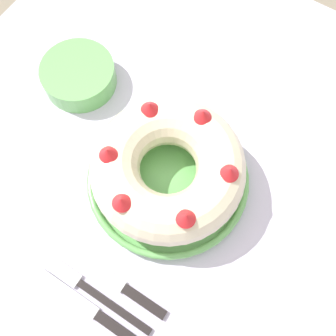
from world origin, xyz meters
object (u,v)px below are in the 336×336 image
Objects in this scene: fork at (92,292)px; serving_knife at (98,316)px; serving_dish at (168,179)px; cake_knife at (125,289)px; side_bowl at (79,75)px; bundt_cake at (168,168)px.

fork is 0.04m from serving_knife.
serving_dish is 1.61× the size of cake_knife.
side_bowl is at bearing 37.03° from fork.
serving_knife is (-0.02, -0.03, 0.00)m from fork.
cake_knife is at bearing -167.84° from serving_dish.
cake_knife is at bearing -132.68° from side_bowl.
bundt_cake is 0.21m from cake_knife.
bundt_cake is (-0.00, 0.00, 0.05)m from serving_dish.
serving_dish is 0.20m from cake_knife.
fork is 1.37× the size of side_bowl.
bundt_cake is 1.46× the size of cake_knife.
fork is at bearing 121.54° from cake_knife.
bundt_cake is at bearing 178.72° from serving_dish.
side_bowl reaches higher than fork.
serving_knife is (-0.25, -0.03, -0.06)m from bundt_cake.
serving_knife is at bearing 161.71° from cake_knife.
serving_dish is 0.26m from serving_knife.
side_bowl is (0.31, 0.26, 0.02)m from fork.
bundt_cake is 0.28m from side_bowl.
side_bowl is (0.34, 0.29, 0.02)m from serving_knife.
side_bowl is at bearing 41.48° from cake_knife.
serving_knife is 0.45m from side_bowl.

